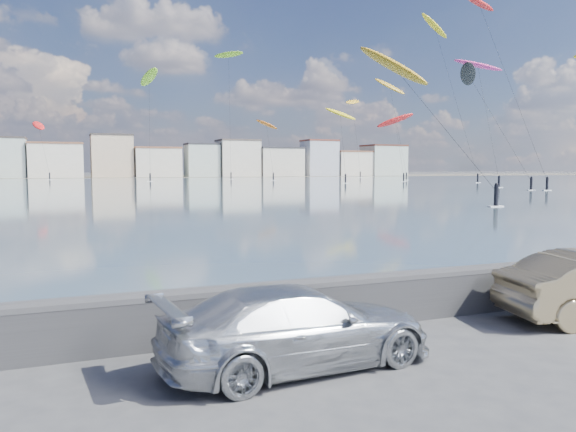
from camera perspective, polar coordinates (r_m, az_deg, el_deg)
The scene contains 19 objects.
ground at distance 8.70m, azimuth 3.76°, elevation -17.00°, with size 700.00×700.00×0.00m, color #333335.
bay_water at distance 98.90m, azimuth -19.65°, elevation 2.79°, with size 500.00×177.00×0.00m, color #405B68.
far_shore_strip at distance 207.34m, azimuth -20.73°, elevation 3.74°, with size 500.00×60.00×0.00m, color #4C473D.
seawall at distance 10.91m, azimuth -2.39°, elevation -9.23°, with size 400.00×0.36×1.08m.
far_buildings at distance 193.36m, azimuth -20.33°, elevation 5.48°, with size 240.79×13.26×14.60m.
car_silver at distance 9.31m, azimuth 0.99°, elevation -11.15°, with size 1.88×4.61×1.34m, color #B7BBC0.
kitesurfer_0 at distance 96.85m, azimuth 17.90°, elevation 13.40°, with size 7.35×17.47×19.88m.
kitesurfer_1 at distance 60.29m, azimuth 10.68°, elevation 14.68°, with size 5.97×18.63×16.78m.
kitesurfer_5 at distance 96.82m, azimuth 18.90°, elevation 19.56°, with size 8.64×14.73×29.86m.
kitesurfer_6 at distance 135.10m, azimuth 14.70°, elevation 17.96°, with size 8.16×13.09×37.43m.
kitesurfer_8 at distance 126.49m, azimuth 5.35°, elevation 10.15°, with size 7.73×13.39×17.01m.
kitesurfer_9 at distance 106.68m, azimuth 18.74°, elevation 14.15°, with size 7.80×13.38×22.65m.
kitesurfer_10 at distance 190.00m, azimuth 6.58°, elevation 11.34°, with size 8.56×14.25×26.51m.
kitesurfer_12 at distance 167.32m, azimuth -24.01°, elevation 8.35°, with size 5.48×13.04×16.35m.
kitesurfer_13 at distance 143.93m, azimuth -13.94°, elevation 13.45°, with size 4.56×14.11×27.12m.
kitesurfer_14 at distance 138.74m, azimuth 10.84°, elevation 9.46°, with size 9.82×8.91×16.99m.
kitesurfer_15 at distance 154.70m, azimuth 10.33°, elevation 12.71°, with size 9.04×10.54×27.55m.
kitesurfer_17 at distance 166.21m, azimuth -6.06°, elevation 15.85°, with size 8.52×12.81×36.23m.
kitesurfer_19 at distance 155.59m, azimuth -2.19°, elevation 9.19°, with size 7.05×18.82×17.17m.
Camera 1 is at (-3.48, -7.29, 3.25)m, focal length 35.00 mm.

